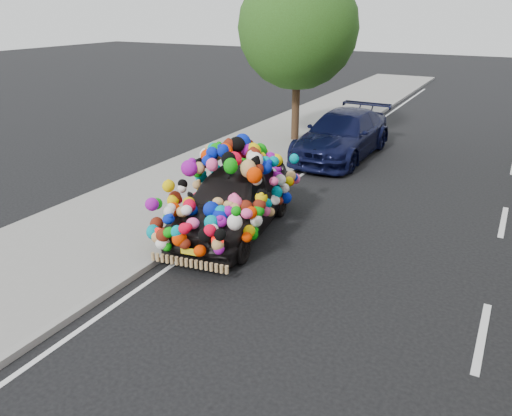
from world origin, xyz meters
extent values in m
plane|color=black|center=(0.00, 0.00, 0.00)|extent=(100.00, 100.00, 0.00)
cube|color=gray|center=(-4.30, 0.00, 0.06)|extent=(4.00, 60.00, 0.12)
cube|color=gray|center=(-2.35, 0.00, 0.07)|extent=(0.15, 60.00, 0.13)
cylinder|color=#332114|center=(-3.80, 9.50, 1.36)|extent=(0.28, 0.28, 2.73)
sphere|color=#274612|center=(-3.80, 9.50, 4.03)|extent=(4.20, 4.20, 4.20)
imported|color=black|center=(-1.80, 1.61, 0.72)|extent=(2.31, 4.46, 1.45)
cube|color=red|center=(-2.07, -0.60, 0.78)|extent=(0.23, 0.09, 0.14)
cube|color=red|center=(-0.91, -0.43, 0.78)|extent=(0.23, 0.09, 0.14)
cube|color=yellow|center=(-1.49, -0.53, 0.48)|extent=(0.34, 0.09, 0.12)
imported|color=black|center=(-1.63, 8.48, 0.75)|extent=(2.25, 5.21, 1.49)
camera|label=1|loc=(3.53, -7.27, 4.73)|focal=35.00mm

